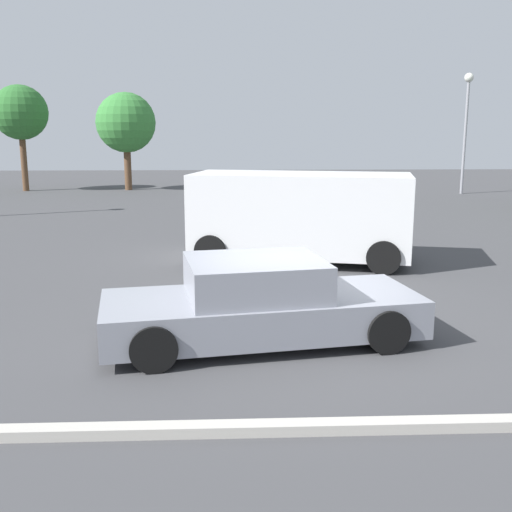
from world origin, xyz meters
The scene contains 8 objects.
ground_plane centered at (0.00, 0.00, 0.00)m, with size 80.00×80.00×0.00m, color #424244.
sedan_foreground centered at (-0.40, -0.24, 0.58)m, with size 4.92×2.54×1.27m.
dog centered at (1.92, 1.64, 0.25)m, with size 0.38×0.58×0.40m.
van_white centered at (0.87, 5.41, 1.15)m, with size 5.48×3.27×2.12m.
parking_curb centered at (0.00, -3.07, 0.06)m, with size 8.33×0.20×0.12m, color #B7B2A8.
light_post_mid centered at (10.80, 20.99, 4.02)m, with size 0.44×0.44×5.85m.
tree_back_left centered at (-6.26, 23.70, 3.50)m, with size 3.12×3.12×5.08m.
tree_back_right centered at (-11.58, 23.38, 4.00)m, with size 2.79×2.79×5.43m.
Camera 1 is at (-0.82, -8.89, 3.13)m, focal length 42.31 mm.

